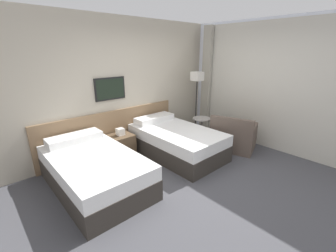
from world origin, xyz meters
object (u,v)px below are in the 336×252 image
object	(u,v)px
bed_near_door	(94,170)
armchair	(233,137)
bed_near_window	(176,141)
floor_lamp	(197,83)
side_table	(201,126)
nightstand	(121,145)

from	to	relation	value
bed_near_door	armchair	size ratio (longest dim) A/B	1.81
bed_near_window	armchair	size ratio (longest dim) A/B	1.81
floor_lamp	armchair	world-z (taller)	floor_lamp
armchair	bed_near_door	bearing A→B (deg)	58.00
bed_near_door	bed_near_window	bearing A→B (deg)	0.00
side_table	floor_lamp	bearing A→B (deg)	53.97
bed_near_window	side_table	xyz separation A→B (m)	(0.82, 0.01, 0.14)
bed_near_window	floor_lamp	xyz separation A→B (m)	(1.18, 0.51, 1.04)
nightstand	side_table	world-z (taller)	side_table
bed_near_door	side_table	bearing A→B (deg)	0.27
armchair	nightstand	bearing A→B (deg)	36.84
bed_near_window	floor_lamp	bearing A→B (deg)	23.43
floor_lamp	armchair	bearing A→B (deg)	-93.56
bed_near_door	side_table	xyz separation A→B (m)	(2.59, 0.01, 0.14)
bed_near_door	nightstand	world-z (taller)	bed_near_door
nightstand	floor_lamp	xyz separation A→B (m)	(2.07, -0.18, 1.09)
bed_near_window	floor_lamp	world-z (taller)	floor_lamp
nightstand	bed_near_door	bearing A→B (deg)	-142.20
side_table	armchair	bearing A→B (deg)	-66.12
floor_lamp	armchair	xyz separation A→B (m)	(-0.07, -1.15, -1.06)
floor_lamp	side_table	distance (m)	1.09
bed_near_door	bed_near_window	xyz separation A→B (m)	(1.78, 0.00, 0.00)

